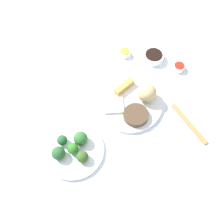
{
  "coord_description": "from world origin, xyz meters",
  "views": [
    {
      "loc": [
        -0.57,
        -0.16,
        0.99
      ],
      "look_at": [
        -0.08,
        0.01,
        0.06
      ],
      "focal_mm": 43.65,
      "sensor_mm": 36.0,
      "label": 1
    }
  ],
  "objects_px": {
    "broccoli_plate": "(74,150)",
    "soy_sauce_bowl": "(153,57)",
    "chopsticks_pair": "(189,123)",
    "main_plate": "(130,103)",
    "sauce_ramekin_hot_mustard": "(125,53)",
    "sauce_ramekin_sweet_and_sour": "(179,68)"
  },
  "relations": [
    {
      "from": "broccoli_plate",
      "to": "chopsticks_pair",
      "type": "xyz_separation_m",
      "value": [
        0.25,
        -0.39,
        -0.0
      ]
    },
    {
      "from": "main_plate",
      "to": "sauce_ramekin_sweet_and_sour",
      "type": "bearing_deg",
      "value": -32.02
    },
    {
      "from": "sauce_ramekin_hot_mustard",
      "to": "chopsticks_pair",
      "type": "relative_size",
      "value": 0.26
    },
    {
      "from": "broccoli_plate",
      "to": "soy_sauce_bowl",
      "type": "height_order",
      "value": "soy_sauce_bowl"
    },
    {
      "from": "main_plate",
      "to": "sauce_ramekin_hot_mustard",
      "type": "xyz_separation_m",
      "value": [
        0.25,
        0.1,
        0.0
      ]
    },
    {
      "from": "sauce_ramekin_hot_mustard",
      "to": "sauce_ramekin_sweet_and_sour",
      "type": "bearing_deg",
      "value": -90.53
    },
    {
      "from": "chopsticks_pair",
      "to": "soy_sauce_bowl",
      "type": "bearing_deg",
      "value": 38.22
    },
    {
      "from": "broccoli_plate",
      "to": "chopsticks_pair",
      "type": "height_order",
      "value": "broccoli_plate"
    },
    {
      "from": "main_plate",
      "to": "broccoli_plate",
      "type": "bearing_deg",
      "value": 152.25
    },
    {
      "from": "soy_sauce_bowl",
      "to": "chopsticks_pair",
      "type": "distance_m",
      "value": 0.35
    },
    {
      "from": "chopsticks_pair",
      "to": "sauce_ramekin_sweet_and_sour",
      "type": "bearing_deg",
      "value": 20.6
    },
    {
      "from": "soy_sauce_bowl",
      "to": "broccoli_plate",
      "type": "bearing_deg",
      "value": 162.13
    },
    {
      "from": "soy_sauce_bowl",
      "to": "sauce_ramekin_sweet_and_sour",
      "type": "bearing_deg",
      "value": -99.47
    },
    {
      "from": "soy_sauce_bowl",
      "to": "chopsticks_pair",
      "type": "relative_size",
      "value": 0.45
    },
    {
      "from": "sauce_ramekin_sweet_and_sour",
      "to": "main_plate",
      "type": "bearing_deg",
      "value": 147.98
    },
    {
      "from": "broccoli_plate",
      "to": "sauce_ramekin_sweet_and_sour",
      "type": "bearing_deg",
      "value": -29.84
    },
    {
      "from": "main_plate",
      "to": "sauce_ramekin_sweet_and_sour",
      "type": "relative_size",
      "value": 5.1
    },
    {
      "from": "broccoli_plate",
      "to": "chopsticks_pair",
      "type": "bearing_deg",
      "value": -56.92
    },
    {
      "from": "soy_sauce_bowl",
      "to": "chopsticks_pair",
      "type": "height_order",
      "value": "soy_sauce_bowl"
    },
    {
      "from": "soy_sauce_bowl",
      "to": "chopsticks_pair",
      "type": "xyz_separation_m",
      "value": [
        -0.28,
        -0.22,
        -0.01
      ]
    },
    {
      "from": "soy_sauce_bowl",
      "to": "sauce_ramekin_sweet_and_sour",
      "type": "xyz_separation_m",
      "value": [
        -0.02,
        -0.12,
        -0.0
      ]
    },
    {
      "from": "sauce_ramekin_sweet_and_sour",
      "to": "chopsticks_pair",
      "type": "height_order",
      "value": "sauce_ramekin_sweet_and_sour"
    }
  ]
}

